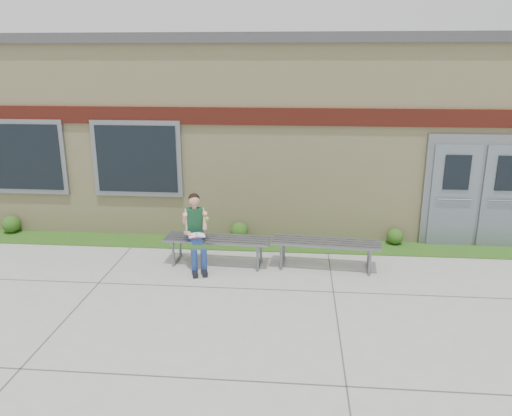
# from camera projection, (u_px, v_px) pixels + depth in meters

# --- Properties ---
(ground) EXTENTS (80.00, 80.00, 0.00)m
(ground) POSITION_uv_depth(u_px,v_px,m) (271.00, 304.00, 7.83)
(ground) COLOR #9E9E99
(ground) RESTS_ON ground
(grass_strip) EXTENTS (16.00, 0.80, 0.02)m
(grass_strip) POSITION_uv_depth(u_px,v_px,m) (279.00, 245.00, 10.31)
(grass_strip) COLOR #1A4A13
(grass_strip) RESTS_ON ground
(school_building) EXTENTS (16.20, 6.22, 4.20)m
(school_building) POSITION_uv_depth(u_px,v_px,m) (285.00, 124.00, 12.96)
(school_building) COLOR beige
(school_building) RESTS_ON ground
(bench_left) EXTENTS (2.00, 0.66, 0.51)m
(bench_left) POSITION_uv_depth(u_px,v_px,m) (217.00, 244.00, 9.27)
(bench_left) COLOR slate
(bench_left) RESTS_ON ground
(bench_right) EXTENTS (2.01, 0.71, 0.51)m
(bench_right) POSITION_uv_depth(u_px,v_px,m) (326.00, 247.00, 9.11)
(bench_right) COLOR slate
(bench_right) RESTS_ON ground
(girl) EXTENTS (0.55, 0.82, 1.38)m
(girl) POSITION_uv_depth(u_px,v_px,m) (196.00, 229.00, 9.02)
(girl) COLOR navy
(girl) RESTS_ON ground
(shrub_west) EXTENTS (0.38, 0.38, 0.38)m
(shrub_west) POSITION_uv_depth(u_px,v_px,m) (11.00, 224.00, 10.99)
(shrub_west) COLOR #1A4A13
(shrub_west) RESTS_ON grass_strip
(shrub_mid) EXTENTS (0.37, 0.37, 0.37)m
(shrub_mid) POSITION_uv_depth(u_px,v_px,m) (239.00, 231.00, 10.57)
(shrub_mid) COLOR #1A4A13
(shrub_mid) RESTS_ON grass_strip
(shrub_east) EXTENTS (0.33, 0.33, 0.33)m
(shrub_east) POSITION_uv_depth(u_px,v_px,m) (395.00, 236.00, 10.30)
(shrub_east) COLOR #1A4A13
(shrub_east) RESTS_ON grass_strip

